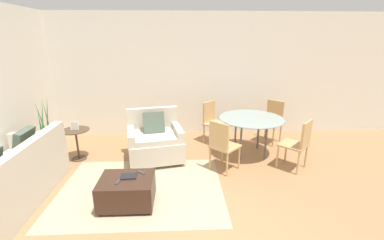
% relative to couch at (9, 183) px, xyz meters
% --- Properties ---
extents(ground_plane, '(20.00, 20.00, 0.00)m').
position_rel_couch_xyz_m(ground_plane, '(2.18, -0.61, -0.31)').
color(ground_plane, '#A3754C').
extents(wall_back, '(12.00, 0.06, 2.75)m').
position_rel_couch_xyz_m(wall_back, '(2.18, 2.73, 1.06)').
color(wall_back, silver).
rests_on(wall_back, ground_plane).
extents(area_rug, '(2.44, 1.86, 0.01)m').
position_rel_couch_xyz_m(area_rug, '(1.73, 0.28, -0.31)').
color(area_rug, tan).
rests_on(area_rug, ground_plane).
extents(couch, '(0.91, 1.89, 0.94)m').
position_rel_couch_xyz_m(couch, '(0.00, 0.00, 0.00)').
color(couch, beige).
rests_on(couch, ground_plane).
extents(armchair, '(1.11, 1.00, 0.93)m').
position_rel_couch_xyz_m(armchair, '(1.86, 1.29, 0.05)').
color(armchair, beige).
rests_on(armchair, ground_plane).
extents(ottoman, '(0.72, 0.57, 0.39)m').
position_rel_couch_xyz_m(ottoman, '(1.60, -0.09, -0.10)').
color(ottoman, '#382319').
rests_on(ottoman, ground_plane).
extents(book_stack, '(0.22, 0.17, 0.02)m').
position_rel_couch_xyz_m(book_stack, '(1.62, -0.05, 0.09)').
color(book_stack, black).
rests_on(book_stack, ottoman).
extents(tv_remote_primary, '(0.13, 0.12, 0.01)m').
position_rel_couch_xyz_m(tv_remote_primary, '(1.78, 0.06, 0.08)').
color(tv_remote_primary, '#333338').
rests_on(tv_remote_primary, ottoman).
extents(tv_remote_secondary, '(0.07, 0.15, 0.01)m').
position_rel_couch_xyz_m(tv_remote_secondary, '(1.51, -0.16, 0.08)').
color(tv_remote_secondary, '#333338').
rests_on(tv_remote_secondary, ottoman).
extents(potted_plant, '(0.37, 0.37, 1.19)m').
position_rel_couch_xyz_m(potted_plant, '(-0.18, 1.45, -0.07)').
color(potted_plant, '#333338').
rests_on(potted_plant, ground_plane).
extents(side_table, '(0.49, 0.49, 0.59)m').
position_rel_couch_xyz_m(side_table, '(0.40, 1.35, 0.10)').
color(side_table, '#4C3828').
rests_on(side_table, ground_plane).
extents(picture_frame, '(0.15, 0.06, 0.16)m').
position_rel_couch_xyz_m(picture_frame, '(0.40, 1.35, 0.35)').
color(picture_frame, silver).
rests_on(picture_frame, side_table).
extents(dining_table, '(1.22, 1.22, 0.75)m').
position_rel_couch_xyz_m(dining_table, '(3.69, 1.43, 0.36)').
color(dining_table, '#8C9E99').
rests_on(dining_table, ground_plane).
extents(dining_chair_near_left, '(0.59, 0.59, 0.90)m').
position_rel_couch_xyz_m(dining_chair_near_left, '(3.03, 0.77, 0.20)').
color(dining_chair_near_left, tan).
rests_on(dining_chair_near_left, ground_plane).
extents(dining_chair_near_right, '(0.59, 0.59, 0.90)m').
position_rel_couch_xyz_m(dining_chair_near_right, '(4.34, 0.77, 0.20)').
color(dining_chair_near_right, tan).
rests_on(dining_chair_near_right, ground_plane).
extents(dining_chair_far_left, '(0.59, 0.59, 0.90)m').
position_rel_couch_xyz_m(dining_chair_far_left, '(3.03, 2.09, 0.20)').
color(dining_chair_far_left, tan).
rests_on(dining_chair_far_left, ground_plane).
extents(dining_chair_far_right, '(0.59, 0.59, 0.90)m').
position_rel_couch_xyz_m(dining_chair_far_right, '(4.34, 2.09, 0.20)').
color(dining_chair_far_right, tan).
rests_on(dining_chair_far_right, ground_plane).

